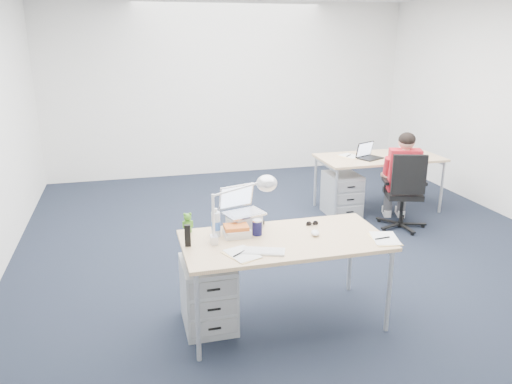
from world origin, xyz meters
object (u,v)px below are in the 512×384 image
at_px(drawer_pedestal_near, 208,294).
at_px(wireless_keyboard, 263,251).
at_px(can_koozie, 257,227).
at_px(far_cup, 401,147).
at_px(desk_near, 284,244).
at_px(silver_laptop, 244,208).
at_px(drawer_pedestal_far, 342,194).
at_px(dark_laptop, 371,150).
at_px(bear_figurine, 188,222).
at_px(desk_lamp, 234,209).
at_px(headphones, 253,224).
at_px(cordless_phone, 188,236).
at_px(seated_person, 401,178).
at_px(water_bottle, 216,222).
at_px(desk_far, 379,160).
at_px(book_stack, 237,231).
at_px(office_chair, 402,207).
at_px(computer_mouse, 315,233).
at_px(sunglasses, 312,224).

bearing_deg(drawer_pedestal_near, wireless_keyboard, -39.73).
xyz_separation_m(can_koozie, far_cup, (2.72, 2.46, -0.02)).
relative_size(desk_near, silver_laptop, 4.80).
relative_size(drawer_pedestal_far, dark_laptop, 1.83).
distance_m(bear_figurine, desk_lamp, 0.47).
bearing_deg(drawer_pedestal_near, headphones, 27.99).
height_order(drawer_pedestal_near, cordless_phone, cordless_phone).
bearing_deg(seated_person, water_bottle, -128.57).
xyz_separation_m(drawer_pedestal_near, dark_laptop, (2.51, 2.16, 0.56)).
relative_size(desk_far, water_bottle, 6.92).
relative_size(seated_person, drawer_pedestal_near, 2.12).
relative_size(wireless_keyboard, cordless_phone, 1.88).
bearing_deg(cordless_phone, desk_lamp, 9.05).
height_order(drawer_pedestal_far, bear_figurine, bear_figurine).
bearing_deg(dark_laptop, can_koozie, -158.93).
bearing_deg(seated_person, dark_laptop, 130.09).
bearing_deg(desk_far, desk_near, -131.53).
bearing_deg(desk_lamp, drawer_pedestal_near, -172.84).
height_order(can_koozie, cordless_phone, cordless_phone).
bearing_deg(desk_near, cordless_phone, 176.25).
relative_size(silver_laptop, can_koozie, 2.60).
height_order(headphones, far_cup, far_cup).
bearing_deg(dark_laptop, bear_figurine, -168.06).
relative_size(desk_near, headphones, 7.52).
relative_size(book_stack, far_cup, 2.21).
height_order(bear_figurine, desk_lamp, desk_lamp).
bearing_deg(water_bottle, seated_person, 31.64).
distance_m(office_chair, computer_mouse, 2.45).
bearing_deg(book_stack, desk_far, 42.21).
relative_size(desk_near, far_cup, 17.35).
bearing_deg(drawer_pedestal_far, cordless_phone, -135.78).
height_order(headphones, desk_lamp, desk_lamp).
distance_m(silver_laptop, headphones, 0.17).
relative_size(drawer_pedestal_near, dark_laptop, 1.83).
bearing_deg(desk_near, wireless_keyboard, -138.67).
height_order(desk_far, book_stack, book_stack).
distance_m(office_chair, cordless_phone, 3.25).
height_order(desk_far, drawer_pedestal_near, desk_far).
bearing_deg(cordless_phone, seated_person, 40.78).
height_order(can_koozie, desk_lamp, desk_lamp).
relative_size(desk_far, drawer_pedestal_near, 2.91).
xyz_separation_m(computer_mouse, cordless_phone, (-1.01, 0.04, 0.07)).
xyz_separation_m(silver_laptop, bear_figurine, (-0.46, 0.01, -0.08)).
relative_size(office_chair, headphones, 4.50).
relative_size(desk_far, sunglasses, 14.68).
bearing_deg(seated_person, drawer_pedestal_far, 158.38).
height_order(silver_laptop, cordless_phone, silver_laptop).
relative_size(desk_lamp, dark_laptop, 1.78).
height_order(bear_figurine, sunglasses, bear_figurine).
bearing_deg(drawer_pedestal_near, sunglasses, 7.36).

